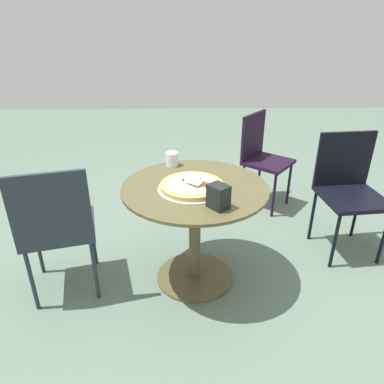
{
  "coord_description": "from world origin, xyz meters",
  "views": [
    {
      "loc": [
        0.06,
        1.91,
        1.58
      ],
      "look_at": [
        0.02,
        0.03,
        0.66
      ],
      "focal_mm": 33.17,
      "sensor_mm": 36.0,
      "label": 1
    }
  ],
  "objects": [
    {
      "name": "patio_chair_near",
      "position": [
        -0.63,
        -1.07,
        0.49
      ],
      "size": [
        0.52,
        0.52,
        0.84
      ],
      "color": "black",
      "rests_on": "ground"
    },
    {
      "name": "patio_chair_far",
      "position": [
        0.81,
        0.13,
        0.51
      ],
      "size": [
        0.51,
        0.51,
        0.88
      ],
      "color": "#262C34",
      "rests_on": "ground"
    },
    {
      "name": "patio_chair_corner",
      "position": [
        -1.11,
        -0.37,
        0.51
      ],
      "size": [
        0.46,
        0.46,
        0.87
      ],
      "color": "black",
      "rests_on": "ground"
    },
    {
      "name": "drinking_cup",
      "position": [
        0.14,
        -0.33,
        0.73
      ],
      "size": [
        0.08,
        0.08,
        0.09
      ],
      "primitive_type": "cylinder",
      "color": "white",
      "rests_on": "patio_table"
    },
    {
      "name": "patio_table",
      "position": [
        0.0,
        0.0,
        0.48
      ],
      "size": [
        0.88,
        0.88,
        0.68
      ],
      "color": "brown",
      "rests_on": "ground"
    },
    {
      "name": "ground_plane",
      "position": [
        0.0,
        0.0,
        0.0
      ],
      "size": [
        10.0,
        10.0,
        0.0
      ],
      "primitive_type": "plane",
      "color": "slate"
    },
    {
      "name": "pizza_server",
      "position": [
        -0.05,
        0.08,
        0.74
      ],
      "size": [
        0.19,
        0.18,
        0.02
      ],
      "color": "silver",
      "rests_on": "pizza_on_tray"
    },
    {
      "name": "napkin_dispenser",
      "position": [
        -0.11,
        0.27,
        0.75
      ],
      "size": [
        0.13,
        0.13,
        0.13
      ],
      "primitive_type": "cube",
      "rotation": [
        0.0,
        0.0,
        2.26
      ],
      "color": "black",
      "rests_on": "patio_table"
    },
    {
      "name": "pizza_on_tray",
      "position": [
        0.02,
        0.03,
        0.7
      ],
      "size": [
        0.4,
        0.4,
        0.05
      ],
      "color": "silver",
      "rests_on": "patio_table"
    }
  ]
}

